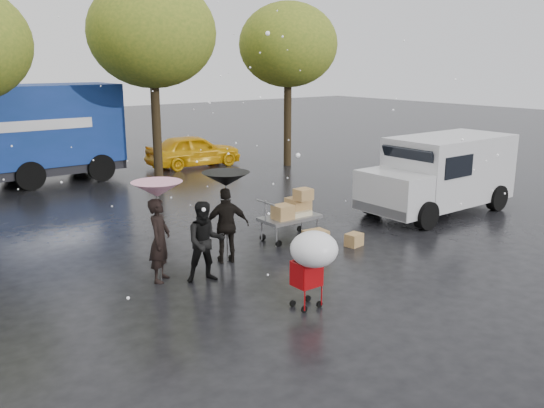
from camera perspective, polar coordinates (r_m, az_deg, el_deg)
ground at (r=11.87m, az=-0.10°, el=-7.36°), size 90.00×90.00×0.00m
person_pink at (r=11.69m, az=-11.07°, el=-3.54°), size 0.73×0.73×1.70m
person_middle at (r=11.54m, az=-6.60°, el=-3.74°), size 0.96×0.86×1.65m
person_black at (r=12.57m, az=-4.50°, el=-2.14°), size 1.06×0.75×1.67m
umbrella_pink at (r=11.42m, az=-11.32°, el=1.43°), size 1.00×1.00×2.04m
umbrella_black at (r=12.33m, az=-4.59°, el=2.46°), size 1.04×1.04×2.02m
vendor_cart at (r=14.23m, az=2.05°, el=-0.64°), size 1.52×0.80×1.27m
shopping_cart at (r=10.08m, az=4.07°, el=-4.90°), size 0.84×0.84×1.46m
white_van at (r=17.43m, az=16.39°, el=2.99°), size 4.91×2.18×2.20m
blue_truck at (r=22.22m, az=-24.75°, el=6.11°), size 8.30×2.60×3.50m
box_ground_near at (r=13.53m, az=4.34°, el=-3.61°), size 0.56×0.47×0.47m
box_ground_far at (r=13.95m, az=8.12°, el=-3.52°), size 0.44×0.37×0.31m
yellow_taxi at (r=24.38m, az=-7.78°, el=5.28°), size 4.06×1.88×1.35m
tree_row at (r=19.80m, az=-19.79°, el=15.25°), size 21.60×4.40×7.12m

